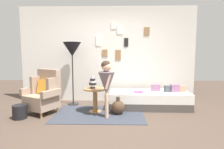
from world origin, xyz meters
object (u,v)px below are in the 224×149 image
object	(u,v)px
demijohn_near	(118,107)
person_child	(106,81)
floor_lamp	(72,51)
magazine_basket	(20,112)
daybed	(149,99)
side_table	(95,95)
armchair	(44,93)
book_on_daybed	(138,92)
vase_striped	(93,83)

from	to	relation	value
demijohn_near	person_child	bearing A→B (deg)	-138.41
floor_lamp	demijohn_near	distance (m)	1.87
floor_lamp	magazine_basket	size ratio (longest dim) A/B	5.76
daybed	side_table	xyz separation A→B (m)	(-1.28, -0.39, 0.18)
side_table	floor_lamp	xyz separation A→B (m)	(-0.65, 0.64, 1.01)
floor_lamp	person_child	distance (m)	1.50
armchair	floor_lamp	world-z (taller)	floor_lamp
book_on_daybed	demijohn_near	distance (m)	0.69
demijohn_near	magazine_basket	xyz separation A→B (m)	(-2.01, -0.33, -0.01)
floor_lamp	demijohn_near	xyz separation A→B (m)	(1.17, -0.78, -1.24)
vase_striped	magazine_basket	size ratio (longest dim) A/B	1.00
armchair	floor_lamp	xyz separation A→B (m)	(0.49, 0.71, 0.96)
side_table	book_on_daybed	size ratio (longest dim) A/B	2.48
person_child	demijohn_near	world-z (taller)	person_child
armchair	book_on_daybed	distance (m)	2.17
armchair	demijohn_near	bearing A→B (deg)	-2.44
daybed	side_table	world-z (taller)	side_table
armchair	magazine_basket	world-z (taller)	armchair
armchair	demijohn_near	world-z (taller)	armchair
side_table	book_on_daybed	world-z (taller)	side_table
vase_striped	side_table	bearing A→B (deg)	5.32
daybed	demijohn_near	distance (m)	0.93
daybed	magazine_basket	world-z (taller)	daybed
armchair	floor_lamp	distance (m)	1.28
person_child	demijohn_near	distance (m)	0.69
daybed	person_child	xyz separation A→B (m)	(-1.00, -0.74, 0.56)
demijohn_near	magazine_basket	bearing A→B (deg)	-170.57
vase_striped	magazine_basket	world-z (taller)	vase_striped
armchair	daybed	xyz separation A→B (m)	(2.42, 0.45, -0.24)
daybed	floor_lamp	xyz separation A→B (m)	(-1.93, 0.25, 1.19)
side_table	person_child	distance (m)	0.58
side_table	book_on_daybed	distance (m)	1.04
vase_striped	floor_lamp	world-z (taller)	floor_lamp
daybed	demijohn_near	bearing A→B (deg)	-145.40
daybed	magazine_basket	bearing A→B (deg)	-162.77
daybed	person_child	bearing A→B (deg)	-143.60
floor_lamp	side_table	bearing A→B (deg)	-44.45
floor_lamp	daybed	bearing A→B (deg)	-7.43
vase_striped	magazine_basket	distance (m)	1.60
daybed	side_table	bearing A→B (deg)	-163.07
armchair	magazine_basket	xyz separation A→B (m)	(-0.35, -0.40, -0.30)
book_on_daybed	demijohn_near	size ratio (longest dim) A/B	0.57
demijohn_near	side_table	bearing A→B (deg)	165.21
daybed	floor_lamp	size ratio (longest dim) A/B	1.19
demijohn_near	vase_striped	bearing A→B (deg)	166.97
floor_lamp	book_on_daybed	size ratio (longest dim) A/B	7.33
vase_striped	daybed	bearing A→B (deg)	16.50
vase_striped	demijohn_near	distance (m)	0.77
person_child	daybed	bearing A→B (deg)	36.40
armchair	daybed	distance (m)	2.47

